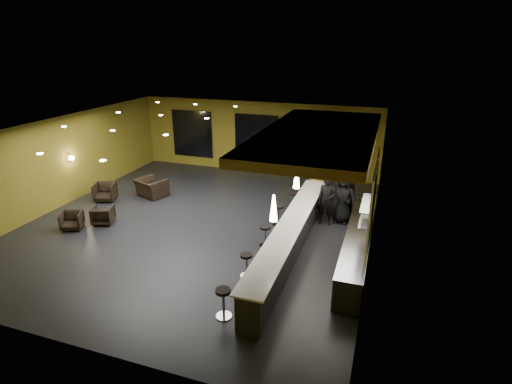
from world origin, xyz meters
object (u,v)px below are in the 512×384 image
(staff_c, at_px, (343,198))
(bar_stool_3, at_px, (278,213))
(bar_counter, at_px, (291,238))
(armchair_a, at_px, (72,221))
(bar_stool_2, at_px, (265,233))
(bar_stool_4, at_px, (292,199))
(armchair_d, at_px, (151,188))
(prep_counter, at_px, (358,243))
(staff_a, at_px, (327,200))
(armchair_b, at_px, (103,215))
(bar_stool_0, at_px, (223,299))
(column, at_px, (320,160))
(bar_stool_1, at_px, (246,262))
(pendant_1, at_px, (297,177))
(pendant_2, at_px, (313,156))
(pendant_0, at_px, (274,208))
(armchair_c, at_px, (105,192))
(staff_b, at_px, (350,197))

(staff_c, distance_m, bar_stool_3, 2.40)
(bar_counter, relative_size, armchair_a, 11.47)
(bar_stool_2, xyz_separation_m, bar_stool_4, (0.14, 3.12, 0.02))
(staff_c, bearing_deg, bar_stool_2, -119.27)
(bar_counter, relative_size, bar_stool_4, 10.72)
(armchair_d, bearing_deg, prep_counter, -174.90)
(staff_c, bearing_deg, staff_a, -137.50)
(bar_stool_4, bearing_deg, armchair_a, -149.62)
(bar_counter, relative_size, prep_counter, 1.33)
(armchair_b, distance_m, bar_stool_0, 7.10)
(column, xyz_separation_m, armchair_d, (-6.80, -1.78, -1.36))
(armchair_a, xyz_separation_m, bar_stool_0, (6.95, -2.72, 0.18))
(bar_stool_0, height_order, bar_stool_1, bar_stool_0)
(staff_c, bearing_deg, armchair_b, -151.51)
(pendant_1, relative_size, pendant_2, 1.00)
(bar_stool_0, bearing_deg, staff_c, 72.66)
(staff_a, distance_m, bar_stool_2, 2.83)
(armchair_b, height_order, armchair_d, armchair_d)
(pendant_0, xyz_separation_m, armchair_d, (-6.80, 4.82, -1.96))
(pendant_2, relative_size, staff_c, 0.37)
(bar_stool_0, distance_m, bar_stool_1, 1.83)
(bar_stool_1, bearing_deg, pendant_2, 79.80)
(bar_stool_3, bearing_deg, staff_a, 23.25)
(pendant_2, height_order, staff_a, pendant_2)
(armchair_a, height_order, armchair_c, armchair_c)
(bar_counter, distance_m, bar_stool_4, 3.36)
(armchair_d, bearing_deg, armchair_a, 95.63)
(column, distance_m, pendant_2, 1.71)
(pendant_2, distance_m, staff_b, 2.03)
(armchair_a, height_order, bar_stool_1, bar_stool_1)
(bar_stool_1, bearing_deg, bar_stool_2, 91.23)
(pendant_0, bearing_deg, pendant_1, 90.00)
(armchair_a, bearing_deg, bar_stool_0, -47.46)
(bar_stool_0, xyz_separation_m, bar_stool_3, (-0.14, 5.31, 0.01))
(armchair_c, bearing_deg, column, -1.51)
(column, xyz_separation_m, bar_stool_3, (-0.91, -2.83, -1.25))
(pendant_1, distance_m, armchair_c, 8.68)
(bar_stool_2, distance_m, bar_stool_3, 1.63)
(bar_stool_2, bearing_deg, bar_counter, -9.51)
(prep_counter, bearing_deg, bar_stool_3, 156.32)
(bar_stool_0, bearing_deg, bar_stool_4, 89.85)
(staff_b, distance_m, bar_stool_0, 6.89)
(staff_c, relative_size, armchair_a, 2.70)
(staff_b, distance_m, staff_c, 0.30)
(pendant_2, height_order, armchair_a, pendant_2)
(column, distance_m, staff_c, 2.31)
(staff_a, bearing_deg, pendant_2, 137.14)
(column, bearing_deg, pendant_1, -90.00)
(armchair_d, bearing_deg, column, -145.45)
(bar_stool_2, bearing_deg, pendant_2, 72.72)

